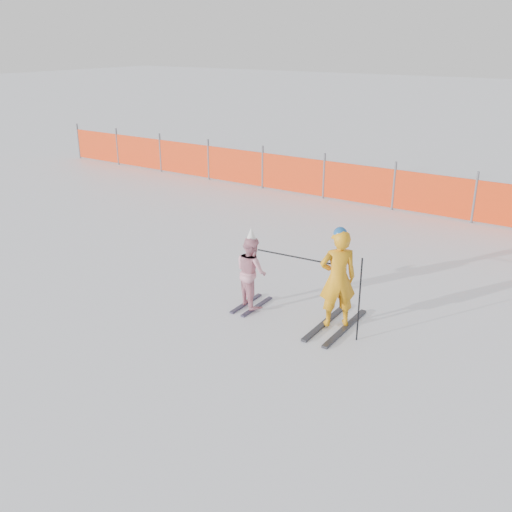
# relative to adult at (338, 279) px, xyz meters

# --- Properties ---
(ground) EXTENTS (120.00, 120.00, 0.00)m
(ground) POSITION_rel_adult_xyz_m (-1.26, -0.81, -0.80)
(ground) COLOR white
(ground) RESTS_ON ground
(adult) EXTENTS (0.67, 1.40, 1.62)m
(adult) POSITION_rel_adult_xyz_m (0.00, 0.00, 0.00)
(adult) COLOR black
(adult) RESTS_ON ground
(child) EXTENTS (0.72, 0.85, 1.37)m
(child) POSITION_rel_adult_xyz_m (-1.48, -0.12, -0.17)
(child) COLOR black
(child) RESTS_ON ground
(ski_poles) EXTENTS (1.82, 0.21, 1.30)m
(ski_poles) POSITION_rel_adult_xyz_m (-0.13, -0.13, 0.03)
(ski_poles) COLOR black
(ski_poles) RESTS_ON ground
(safety_fence) EXTENTS (16.70, 0.06, 1.25)m
(safety_fence) POSITION_rel_adult_xyz_m (-5.31, 6.56, -0.25)
(safety_fence) COLOR #595960
(safety_fence) RESTS_ON ground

